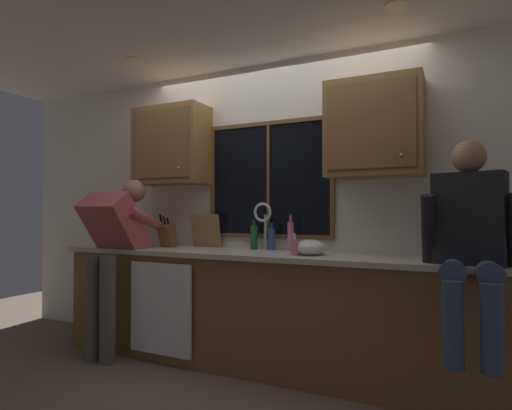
{
  "coord_description": "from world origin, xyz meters",
  "views": [
    {
      "loc": [
        1.43,
        -3.34,
        1.24
      ],
      "look_at": [
        -0.05,
        -0.3,
        1.3
      ],
      "focal_mm": 29.41,
      "sensor_mm": 36.0,
      "label": 1
    }
  ],
  "objects_px": {
    "knife_block": "(168,235)",
    "cutting_board": "(206,231)",
    "person_sitting_on_counter": "(470,235)",
    "bottle_tall_clear": "(291,236)",
    "bottle_amber_small": "(254,237)",
    "bottle_green_glass": "(271,239)",
    "mixing_bowl": "(310,248)",
    "soap_dispenser": "(294,247)",
    "person_standing": "(114,245)"
  },
  "relations": [
    {
      "from": "bottle_amber_small",
      "to": "bottle_green_glass",
      "type": "bearing_deg",
      "value": 6.67
    },
    {
      "from": "mixing_bowl",
      "to": "bottle_tall_clear",
      "type": "distance_m",
      "value": 0.33
    },
    {
      "from": "person_standing",
      "to": "soap_dispenser",
      "type": "relative_size",
      "value": 9.25
    },
    {
      "from": "person_sitting_on_counter",
      "to": "bottle_amber_small",
      "type": "relative_size",
      "value": 4.73
    },
    {
      "from": "knife_block",
      "to": "cutting_board",
      "type": "bearing_deg",
      "value": 24.48
    },
    {
      "from": "person_sitting_on_counter",
      "to": "soap_dispenser",
      "type": "height_order",
      "value": "person_sitting_on_counter"
    },
    {
      "from": "mixing_bowl",
      "to": "bottle_amber_small",
      "type": "xyz_separation_m",
      "value": [
        -0.57,
        0.22,
        0.06
      ]
    },
    {
      "from": "person_standing",
      "to": "mixing_bowl",
      "type": "bearing_deg",
      "value": 8.9
    },
    {
      "from": "bottle_amber_small",
      "to": "person_standing",
      "type": "bearing_deg",
      "value": -156.64
    },
    {
      "from": "cutting_board",
      "to": "bottle_tall_clear",
      "type": "relative_size",
      "value": 0.98
    },
    {
      "from": "bottle_green_glass",
      "to": "bottle_tall_clear",
      "type": "xyz_separation_m",
      "value": [
        0.18,
        -0.02,
        0.03
      ]
    },
    {
      "from": "person_standing",
      "to": "mixing_bowl",
      "type": "xyz_separation_m",
      "value": [
        1.69,
        0.26,
        0.02
      ]
    },
    {
      "from": "person_sitting_on_counter",
      "to": "cutting_board",
      "type": "height_order",
      "value": "person_sitting_on_counter"
    },
    {
      "from": "mixing_bowl",
      "to": "bottle_green_glass",
      "type": "relative_size",
      "value": 1.02
    },
    {
      "from": "person_standing",
      "to": "mixing_bowl",
      "type": "distance_m",
      "value": 1.71
    },
    {
      "from": "person_sitting_on_counter",
      "to": "bottle_amber_small",
      "type": "bearing_deg",
      "value": 164.67
    },
    {
      "from": "person_standing",
      "to": "person_sitting_on_counter",
      "type": "relative_size",
      "value": 1.22
    },
    {
      "from": "mixing_bowl",
      "to": "knife_block",
      "type": "bearing_deg",
      "value": 175.4
    },
    {
      "from": "knife_block",
      "to": "bottle_tall_clear",
      "type": "height_order",
      "value": "bottle_tall_clear"
    },
    {
      "from": "bottle_amber_small",
      "to": "mixing_bowl",
      "type": "bearing_deg",
      "value": -20.87
    },
    {
      "from": "cutting_board",
      "to": "mixing_bowl",
      "type": "height_order",
      "value": "cutting_board"
    },
    {
      "from": "bottle_tall_clear",
      "to": "cutting_board",
      "type": "bearing_deg",
      "value": 177.03
    },
    {
      "from": "mixing_bowl",
      "to": "bottle_tall_clear",
      "type": "xyz_separation_m",
      "value": [
        -0.24,
        0.21,
        0.07
      ]
    },
    {
      "from": "person_standing",
      "to": "bottle_amber_small",
      "type": "height_order",
      "value": "person_standing"
    },
    {
      "from": "person_sitting_on_counter",
      "to": "bottle_green_glass",
      "type": "xyz_separation_m",
      "value": [
        -1.48,
        0.47,
        -0.09
      ]
    },
    {
      "from": "person_standing",
      "to": "knife_block",
      "type": "height_order",
      "value": "person_standing"
    },
    {
      "from": "knife_block",
      "to": "mixing_bowl",
      "type": "height_order",
      "value": "knife_block"
    },
    {
      "from": "soap_dispenser",
      "to": "bottle_green_glass",
      "type": "height_order",
      "value": "bottle_green_glass"
    },
    {
      "from": "cutting_board",
      "to": "mixing_bowl",
      "type": "relative_size",
      "value": 1.26
    },
    {
      "from": "cutting_board",
      "to": "bottle_amber_small",
      "type": "relative_size",
      "value": 1.15
    },
    {
      "from": "knife_block",
      "to": "cutting_board",
      "type": "height_order",
      "value": "knife_block"
    },
    {
      "from": "bottle_tall_clear",
      "to": "person_sitting_on_counter",
      "type": "bearing_deg",
      "value": -18.87
    },
    {
      "from": "knife_block",
      "to": "bottle_amber_small",
      "type": "bearing_deg",
      "value": 7.18
    },
    {
      "from": "person_sitting_on_counter",
      "to": "cutting_board",
      "type": "distance_m",
      "value": 2.21
    },
    {
      "from": "mixing_bowl",
      "to": "soap_dispenser",
      "type": "relative_size",
      "value": 1.46
    },
    {
      "from": "knife_block",
      "to": "bottle_tall_clear",
      "type": "relative_size",
      "value": 1.04
    },
    {
      "from": "soap_dispenser",
      "to": "bottle_tall_clear",
      "type": "height_order",
      "value": "bottle_tall_clear"
    },
    {
      "from": "knife_block",
      "to": "soap_dispenser",
      "type": "bearing_deg",
      "value": -8.83
    },
    {
      "from": "cutting_board",
      "to": "mixing_bowl",
      "type": "bearing_deg",
      "value": -13.37
    },
    {
      "from": "bottle_green_glass",
      "to": "bottle_amber_small",
      "type": "bearing_deg",
      "value": -173.33
    },
    {
      "from": "knife_block",
      "to": "bottle_tall_clear",
      "type": "xyz_separation_m",
      "value": [
        1.17,
        0.1,
        0.02
      ]
    },
    {
      "from": "knife_block",
      "to": "bottle_amber_small",
      "type": "distance_m",
      "value": 0.84
    },
    {
      "from": "person_standing",
      "to": "bottle_green_glass",
      "type": "bearing_deg",
      "value": 21.49
    },
    {
      "from": "bottle_tall_clear",
      "to": "bottle_amber_small",
      "type": "xyz_separation_m",
      "value": [
        -0.34,
        0.0,
        -0.02
      ]
    },
    {
      "from": "bottle_tall_clear",
      "to": "bottle_amber_small",
      "type": "distance_m",
      "value": 0.34
    },
    {
      "from": "knife_block",
      "to": "cutting_board",
      "type": "relative_size",
      "value": 1.05
    },
    {
      "from": "knife_block",
      "to": "soap_dispenser",
      "type": "relative_size",
      "value": 1.93
    },
    {
      "from": "mixing_bowl",
      "to": "bottle_amber_small",
      "type": "relative_size",
      "value": 0.91
    },
    {
      "from": "cutting_board",
      "to": "soap_dispenser",
      "type": "relative_size",
      "value": 1.83
    },
    {
      "from": "mixing_bowl",
      "to": "cutting_board",
      "type": "bearing_deg",
      "value": 166.63
    }
  ]
}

